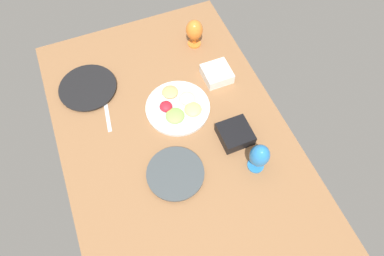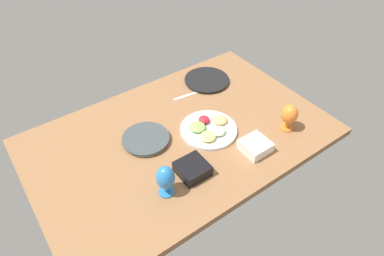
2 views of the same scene
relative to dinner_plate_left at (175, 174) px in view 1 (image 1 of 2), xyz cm
name	(u,v)px [view 1 (image 1 of 2)]	position (x,y,z in cm)	size (l,w,h in cm)	color
ground_plane	(175,139)	(17.74, -6.36, -3.42)	(160.00, 104.00, 4.00)	#8C603D
dinner_plate_left	(175,174)	(0.00, 0.00, 0.00)	(25.26, 25.26, 2.74)	silver
dinner_plate_right	(88,88)	(59.85, 24.84, -0.39)	(28.92, 28.92, 1.99)	#4C4C51
fruit_platter	(178,107)	(31.85, -13.34, 0.31)	(31.32, 31.32, 5.55)	silver
hurricane_glass_orange	(194,31)	(68.42, -36.51, 8.31)	(9.03, 9.03, 15.99)	orange
hurricane_glass_blue	(259,156)	(-9.07, -34.53, 8.49)	(8.55, 8.55, 16.87)	#2979C4
square_bowl_black	(235,134)	(7.50, -32.08, 1.78)	(14.31, 14.31, 5.76)	black
square_bowl_white	(217,73)	(42.66, -38.52, 1.72)	(13.70, 13.70, 5.64)	white
fork_by_right_plate	(107,116)	(40.62, 19.94, -1.12)	(18.00, 1.80, 0.60)	silver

